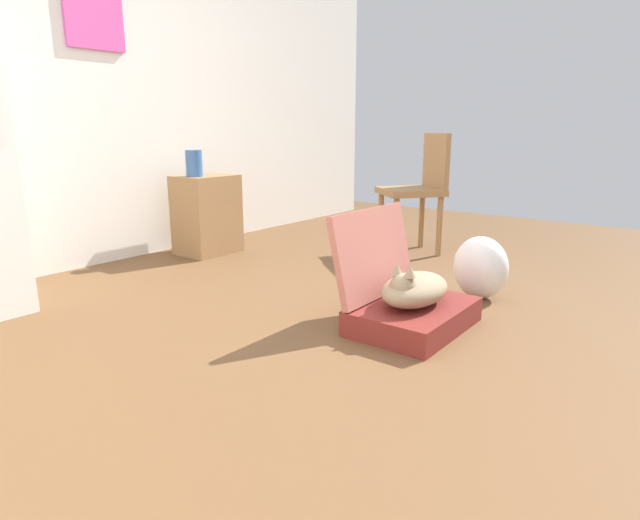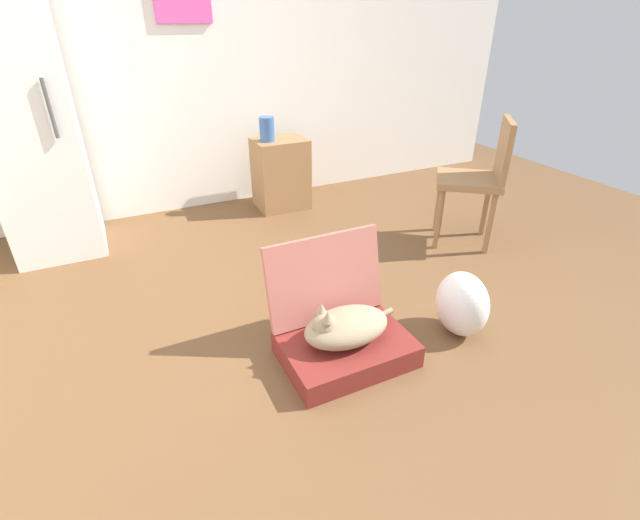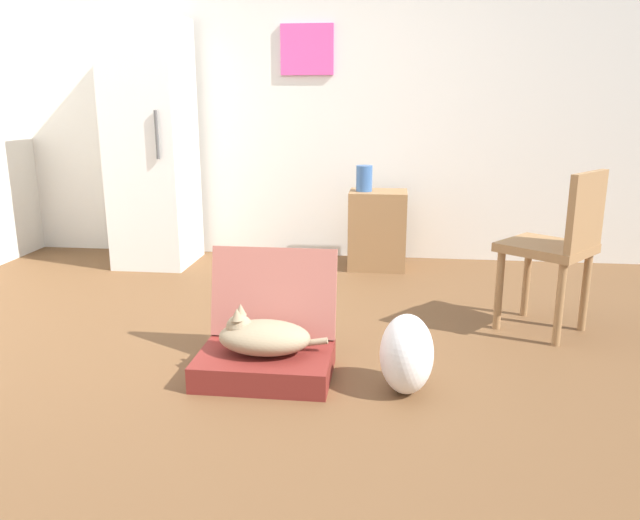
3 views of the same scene
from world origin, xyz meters
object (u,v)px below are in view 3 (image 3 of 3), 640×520
object	(u,v)px
suitcase_base	(265,365)
plastic_bag_white	(407,354)
vase_tall	(364,178)
chair	(558,244)
cat	(262,336)
side_table	(378,230)
refrigerator	(152,145)

from	to	relation	value
suitcase_base	plastic_bag_white	xyz separation A→B (m)	(0.67, -0.07, 0.12)
vase_tall	chair	size ratio (longest dim) A/B	0.21
suitcase_base	chair	xyz separation A→B (m)	(1.50, 0.77, 0.46)
cat	plastic_bag_white	bearing A→B (deg)	-6.23
suitcase_base	side_table	xyz separation A→B (m)	(0.47, 2.07, 0.24)
suitcase_base	vase_tall	bearing A→B (deg)	80.08
plastic_bag_white	side_table	world-z (taller)	side_table
cat	vase_tall	distance (m)	2.15
plastic_bag_white	refrigerator	world-z (taller)	refrigerator
side_table	vase_tall	bearing A→B (deg)	-172.09
suitcase_base	vase_tall	xyz separation A→B (m)	(0.36, 2.06, 0.65)
chair	cat	bearing A→B (deg)	-24.41
cat	side_table	size ratio (longest dim) A/B	0.85
refrigerator	side_table	distance (m)	1.89
suitcase_base	refrigerator	size ratio (longest dim) A/B	0.33
cat	side_table	world-z (taller)	side_table
plastic_bag_white	side_table	distance (m)	2.16
cat	refrigerator	size ratio (longest dim) A/B	0.27
cat	chair	distance (m)	1.73
suitcase_base	cat	distance (m)	0.15
cat	side_table	bearing A→B (deg)	76.90
suitcase_base	vase_tall	distance (m)	2.19
refrigerator	suitcase_base	bearing A→B (deg)	-57.15
suitcase_base	side_table	distance (m)	2.14
suitcase_base	chair	size ratio (longest dim) A/B	0.68
plastic_bag_white	vase_tall	distance (m)	2.22
plastic_bag_white	refrigerator	size ratio (longest dim) A/B	0.19
refrigerator	chair	distance (m)	3.11
side_table	refrigerator	bearing A→B (deg)	-178.39
side_table	chair	size ratio (longest dim) A/B	0.66
vase_tall	refrigerator	bearing A→B (deg)	-178.81
suitcase_base	refrigerator	bearing A→B (deg)	122.85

